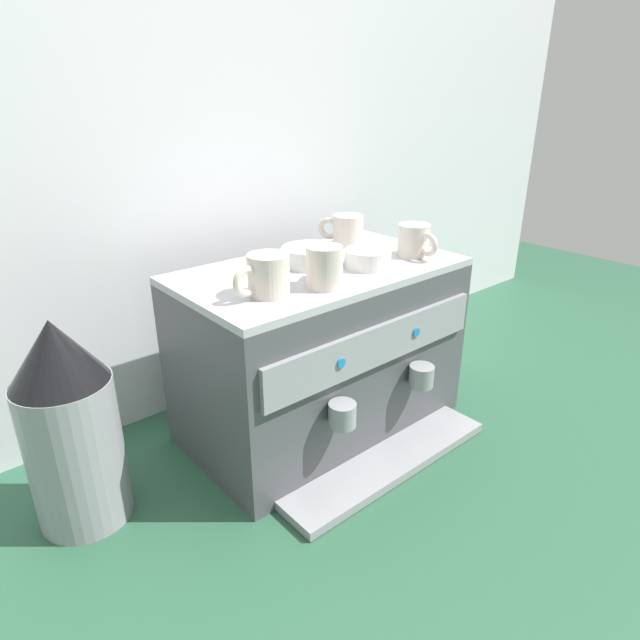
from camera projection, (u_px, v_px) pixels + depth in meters
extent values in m
plane|color=#28563D|center=(320.00, 422.00, 1.35)|extent=(4.00, 4.00, 0.00)
cube|color=silver|center=(239.00, 188.00, 1.36)|extent=(2.80, 0.03, 1.08)
cube|color=#4C4C51|center=(320.00, 352.00, 1.28)|extent=(0.64, 0.36, 0.39)
cube|color=#B7B7BC|center=(320.00, 270.00, 1.20)|extent=(0.64, 0.36, 0.02)
cube|color=#939399|center=(378.00, 345.00, 1.11)|extent=(0.59, 0.01, 0.09)
cylinder|color=#1E7AB7|center=(341.00, 363.00, 1.04)|extent=(0.02, 0.01, 0.02)
cylinder|color=#1E7AB7|center=(416.00, 332.00, 1.18)|extent=(0.02, 0.01, 0.02)
cube|color=#939399|center=(387.00, 462.00, 1.19)|extent=(0.54, 0.12, 0.02)
cylinder|color=#939399|center=(342.00, 415.00, 1.07)|extent=(0.06, 0.06, 0.05)
cylinder|color=#939399|center=(421.00, 376.00, 1.21)|extent=(0.06, 0.06, 0.05)
cylinder|color=beige|center=(268.00, 275.00, 1.02)|extent=(0.08, 0.08, 0.08)
torus|color=beige|center=(246.00, 281.00, 0.98)|extent=(0.06, 0.02, 0.06)
cylinder|color=beige|center=(324.00, 267.00, 1.05)|extent=(0.07, 0.07, 0.08)
torus|color=beige|center=(327.00, 260.00, 1.10)|extent=(0.05, 0.05, 0.06)
cylinder|color=beige|center=(348.00, 230.00, 1.35)|extent=(0.08, 0.08, 0.08)
torus|color=beige|center=(329.00, 228.00, 1.37)|extent=(0.04, 0.06, 0.06)
cylinder|color=beige|center=(414.00, 240.00, 1.26)|extent=(0.08, 0.08, 0.07)
torus|color=beige|center=(428.00, 245.00, 1.23)|extent=(0.02, 0.06, 0.06)
cylinder|color=white|center=(310.00, 256.00, 1.20)|extent=(0.13, 0.13, 0.04)
cylinder|color=white|center=(310.00, 262.00, 1.21)|extent=(0.07, 0.07, 0.01)
cylinder|color=white|center=(368.00, 258.00, 1.19)|extent=(0.10, 0.10, 0.04)
cylinder|color=white|center=(367.00, 265.00, 1.19)|extent=(0.06, 0.06, 0.01)
cylinder|color=#939399|center=(76.00, 451.00, 1.00)|extent=(0.17, 0.17, 0.30)
cone|color=black|center=(54.00, 352.00, 0.92)|extent=(0.17, 0.17, 0.12)
cylinder|color=#B7B7BC|center=(434.00, 344.00, 1.60)|extent=(0.10, 0.10, 0.14)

